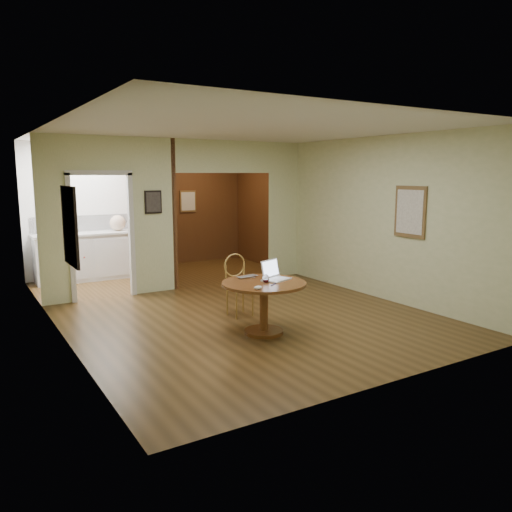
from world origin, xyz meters
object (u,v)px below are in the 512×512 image
dining_table (264,295)px  closed_laptop (249,277)px  chair (238,281)px  open_laptop (274,274)px

dining_table → closed_laptop: (-0.04, 0.32, 0.19)m
chair → closed_laptop: 0.69m
chair → open_laptop: size_ratio=2.15×
chair → open_laptop: bearing=-86.9°
dining_table → open_laptop: open_laptop is taller
open_laptop → closed_laptop: (-0.24, 0.23, -0.05)m
dining_table → open_laptop: size_ratio=2.60×
dining_table → closed_laptop: size_ratio=3.66×
open_laptop → closed_laptop: bearing=115.8°
open_laptop → closed_laptop: 0.34m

